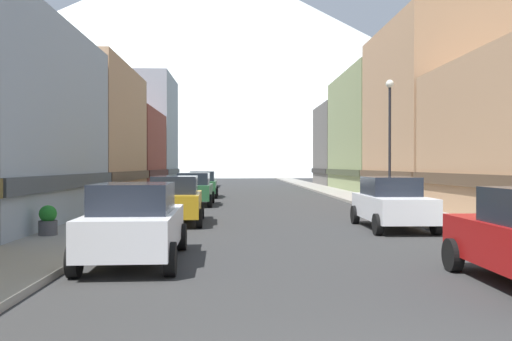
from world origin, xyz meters
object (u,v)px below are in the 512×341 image
object	(u,v)px
trash_bin_right	(499,216)
potted_plant_0	(110,201)
potted_plant_2	(48,221)
car_left_0	(135,222)
car_left_2	(194,189)
car_left_1	(176,199)
potted_plant_1	(109,200)
car_right_1	(392,203)
streetlamp_right	(390,125)
car_left_3	(203,184)

from	to	relation	value
trash_bin_right	potted_plant_0	distance (m)	15.45
potted_plant_2	car_left_0	bearing A→B (deg)	-49.02
car_left_2	trash_bin_right	xyz separation A→B (m)	(10.15, -13.51, -0.26)
car_left_1	potted_plant_0	world-z (taller)	car_left_1
car_left_2	potted_plant_1	xyz separation A→B (m)	(-3.20, -6.07, -0.22)
car_left_1	potted_plant_0	bearing A→B (deg)	133.47
car_right_1	streetlamp_right	size ratio (longest dim) A/B	0.75
trash_bin_right	potted_plant_0	xyz separation A→B (m)	(-13.35, 7.77, -0.00)
potted_plant_1	streetlamp_right	world-z (taller)	streetlamp_right
potted_plant_0	streetlamp_right	world-z (taller)	streetlamp_right
streetlamp_right	potted_plant_1	bearing A→B (deg)	-177.54
potted_plant_0	streetlamp_right	size ratio (longest dim) A/B	0.16
streetlamp_right	potted_plant_2	bearing A→B (deg)	-147.15
car_right_1	potted_plant_1	xyz separation A→B (m)	(-10.80, 5.03, -0.22)
trash_bin_right	potted_plant_1	world-z (taller)	trash_bin_right
car_left_0	potted_plant_2	world-z (taller)	car_left_0
car_left_0	potted_plant_2	distance (m)	4.89
car_left_1	car_right_1	distance (m)	7.85
car_left_3	potted_plant_1	distance (m)	13.86
potted_plant_2	car_right_1	bearing A→B (deg)	12.62
car_left_0	streetlamp_right	distance (m)	15.14
car_left_0	trash_bin_right	bearing A→B (deg)	19.94
car_left_2	streetlamp_right	bearing A→B (deg)	-31.17
car_left_1	trash_bin_right	xyz separation A→B (m)	(10.15, -4.39, -0.26)
potted_plant_0	car_right_1	bearing A→B (deg)	-26.35
car_left_0	trash_bin_right	xyz separation A→B (m)	(10.15, 3.68, -0.26)
car_left_2	car_right_1	size ratio (longest dim) A/B	1.00
car_left_2	potted_plant_0	bearing A→B (deg)	-119.13
potted_plant_2	car_left_3	bearing A→B (deg)	81.30
car_left_2	potted_plant_2	size ratio (longest dim) A/B	5.07
car_left_0	streetlamp_right	xyz separation A→B (m)	(9.15, 11.66, 3.09)
car_left_2	potted_plant_2	world-z (taller)	car_left_2
car_right_1	potted_plant_0	bearing A→B (deg)	153.65
car_left_1	car_left_3	xyz separation A→B (m)	(-0.00, 16.53, 0.00)
car_left_3	potted_plant_1	size ratio (longest dim) A/B	4.83
trash_bin_right	potted_plant_1	bearing A→B (deg)	150.85
car_left_3	car_right_1	bearing A→B (deg)	-67.67
car_left_0	car_left_1	distance (m)	8.07
car_right_1	car_left_0	bearing A→B (deg)	-141.23
potted_plant_1	potted_plant_2	distance (m)	7.44
car_right_1	potted_plant_1	world-z (taller)	car_right_1
car_left_0	potted_plant_2	size ratio (longest dim) A/B	5.13
car_left_3	car_right_1	size ratio (longest dim) A/B	1.00
car_left_2	streetlamp_right	world-z (taller)	streetlamp_right
car_left_1	trash_bin_right	size ratio (longest dim) A/B	4.56
car_left_1	car_left_2	size ratio (longest dim) A/B	1.02
car_left_2	trash_bin_right	bearing A→B (deg)	-53.09
trash_bin_right	streetlamp_right	bearing A→B (deg)	97.14
potted_plant_2	streetlamp_right	distance (m)	15.09
car_left_3	trash_bin_right	size ratio (longest dim) A/B	4.52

